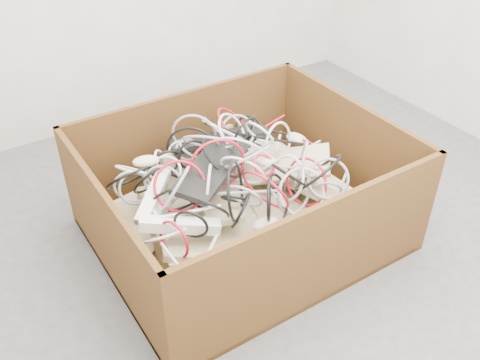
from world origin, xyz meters
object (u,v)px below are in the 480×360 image
power_strip_right (180,225)px  power_strip_left (153,195)px  vga_plug (312,154)px  cardboard_box (239,213)px

power_strip_right → power_strip_left: bearing=121.5°
power_strip_left → power_strip_right: size_ratio=0.90×
vga_plug → cardboard_box: bearing=-155.6°
vga_plug → power_strip_right: bearing=-138.4°
power_strip_left → vga_plug: power_strip_left is taller
power_strip_right → vga_plug: power_strip_right is taller
power_strip_right → vga_plug: 0.74m
cardboard_box → vga_plug: bearing=-9.2°
cardboard_box → power_strip_left: (-0.39, 0.03, 0.25)m
power_strip_right → vga_plug: bearing=33.1°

